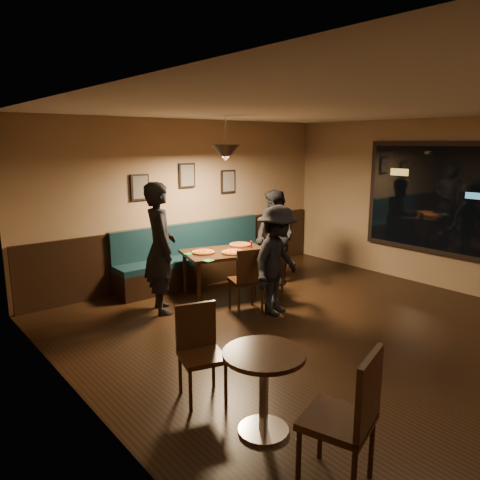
{
  "coord_description": "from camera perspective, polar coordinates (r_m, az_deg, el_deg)",
  "views": [
    {
      "loc": [
        -4.37,
        -3.33,
        2.4
      ],
      "look_at": [
        -0.01,
        2.0,
        0.95
      ],
      "focal_mm": 34.62,
      "sensor_mm": 36.0,
      "label": 1
    }
  ],
  "objects": [
    {
      "name": "diner_left",
      "position": [
        6.66,
        -9.82,
        -0.98
      ],
      "size": [
        0.64,
        0.79,
        1.88
      ],
      "primitive_type": "imported",
      "rotation": [
        0.0,
        0.0,
        1.26
      ],
      "color": "black",
      "rests_on": "floor"
    },
    {
      "name": "cutlery_set",
      "position": [
        7.11,
        0.1,
        -1.83
      ],
      "size": [
        0.2,
        0.04,
        0.0
      ],
      "primitive_type": "cube",
      "rotation": [
        0.0,
        0.0,
        1.47
      ],
      "color": "silver",
      "rests_on": "dining_table"
    },
    {
      "name": "chair_near_right",
      "position": [
        7.22,
        3.56,
        -4.05
      ],
      "size": [
        0.47,
        0.47,
        0.84
      ],
      "primitive_type": null,
      "rotation": [
        0.0,
        0.0,
        -0.31
      ],
      "color": "black",
      "rests_on": "floor"
    },
    {
      "name": "wall_left",
      "position": [
        3.74,
        -16.27,
        -4.15
      ],
      "size": [
        0.0,
        7.0,
        7.0
      ],
      "primitive_type": "plane",
      "rotation": [
        1.57,
        0.0,
        1.57
      ],
      "color": "#8C704F",
      "rests_on": "ground"
    },
    {
      "name": "dining_table",
      "position": [
        7.45,
        -1.71,
        -4.04
      ],
      "size": [
        1.5,
        1.17,
        0.71
      ],
      "primitive_type": "cube",
      "rotation": [
        0.0,
        0.0,
        -0.26
      ],
      "color": "black",
      "rests_on": "floor"
    },
    {
      "name": "floor",
      "position": [
        6.0,
        12.57,
        -12.01
      ],
      "size": [
        7.0,
        7.0,
        0.0
      ],
      "primitive_type": "plane",
      "color": "black",
      "rests_on": "ground"
    },
    {
      "name": "tabasco_bottle",
      "position": [
        7.57,
        1.38,
        -0.49
      ],
      "size": [
        0.04,
        0.04,
        0.13
      ],
      "primitive_type": "cylinder",
      "rotation": [
        0.0,
        0.0,
        -0.34
      ],
      "color": "maroon",
      "rests_on": "dining_table"
    },
    {
      "name": "picture_center",
      "position": [
        8.11,
        -6.57,
        7.92
      ],
      "size": [
        0.32,
        0.04,
        0.42
      ],
      "primitive_type": "cube",
      "color": "black",
      "rests_on": "wall_back"
    },
    {
      "name": "cafe_chair_near",
      "position": [
        3.53,
        11.91,
        -20.6
      ],
      "size": [
        0.58,
        0.58,
        1.04
      ],
      "primitive_type": null,
      "rotation": [
        0.0,
        0.0,
        0.33
      ],
      "color": "black",
      "rests_on": "floor"
    },
    {
      "name": "pendant_lamp",
      "position": [
        7.17,
        -1.8,
        10.68
      ],
      "size": [
        0.44,
        0.44,
        0.25
      ],
      "primitive_type": "cone",
      "rotation": [
        3.14,
        0.0,
        0.0
      ],
      "color": "black",
      "rests_on": "ceiling"
    },
    {
      "name": "window_frame",
      "position": [
        8.32,
        23.09,
        4.73
      ],
      "size": [
        0.06,
        2.56,
        1.86
      ],
      "primitive_type": "cube",
      "color": "black",
      "rests_on": "wall_right"
    },
    {
      "name": "pizza_c",
      "position": [
        7.74,
        0.01,
        -0.56
      ],
      "size": [
        0.44,
        0.44,
        0.04
      ],
      "primitive_type": "cylinder",
      "rotation": [
        0.0,
        0.0,
        0.31
      ],
      "color": "#C36524",
      "rests_on": "dining_table"
    },
    {
      "name": "napkin_b",
      "position": [
        6.79,
        -3.95,
        -2.53
      ],
      "size": [
        0.16,
        0.16,
        0.01
      ],
      "primitive_type": "cube",
      "rotation": [
        0.0,
        0.0,
        0.18
      ],
      "color": "#217D3F",
      "rests_on": "dining_table"
    },
    {
      "name": "picture_left",
      "position": [
        7.67,
        -12.24,
        6.38
      ],
      "size": [
        0.32,
        0.04,
        0.42
      ],
      "primitive_type": "cube",
      "color": "black",
      "rests_on": "wall_back"
    },
    {
      "name": "cafe_chair_far",
      "position": [
        4.49,
        -4.69,
        -13.89
      ],
      "size": [
        0.5,
        0.5,
        0.9
      ],
      "primitive_type": null,
      "rotation": [
        0.0,
        0.0,
        2.85
      ],
      "color": "black",
      "rests_on": "floor"
    },
    {
      "name": "cafe_table",
      "position": [
        4.06,
        2.95,
        -18.27
      ],
      "size": [
        0.73,
        0.73,
        0.73
      ],
      "primitive_type": "cylinder",
      "rotation": [
        0.0,
        0.0,
        -0.06
      ],
      "color": "black",
      "rests_on": "floor"
    },
    {
      "name": "wall_back",
      "position": [
        8.17,
        -6.61,
        4.78
      ],
      "size": [
        6.0,
        0.0,
        6.0
      ],
      "primitive_type": "plane",
      "rotation": [
        1.57,
        0.0,
        0.0
      ],
      "color": "#8C704F",
      "rests_on": "ground"
    },
    {
      "name": "pizza_b",
      "position": [
        7.21,
        -0.84,
        -1.5
      ],
      "size": [
        0.48,
        0.48,
        0.04
      ],
      "primitive_type": "cylinder",
      "rotation": [
        0.0,
        0.0,
        -0.42
      ],
      "color": "orange",
      "rests_on": "dining_table"
    },
    {
      "name": "wall_right",
      "position": [
        8.15,
        26.26,
        3.61
      ],
      "size": [
        0.0,
        7.0,
        7.0
      ],
      "primitive_type": "plane",
      "rotation": [
        1.57,
        0.0,
        -1.57
      ],
      "color": "#8C704F",
      "rests_on": "ground"
    },
    {
      "name": "ceiling",
      "position": [
        5.51,
        13.93,
        15.7
      ],
      "size": [
        7.0,
        7.0,
        0.0
      ],
      "primitive_type": "plane",
      "rotation": [
        3.14,
        0.0,
        0.0
      ],
      "color": "silver",
      "rests_on": "ground"
    },
    {
      "name": "pizza_a",
      "position": [
        7.24,
        -4.54,
        -1.49
      ],
      "size": [
        0.44,
        0.44,
        0.04
      ],
      "primitive_type": "cylinder",
      "rotation": [
        0.0,
        0.0,
        -0.31
      ],
      "color": "gold",
      "rests_on": "dining_table"
    },
    {
      "name": "napkin_a",
      "position": [
        7.22,
        -6.28,
        -1.7
      ],
      "size": [
        0.17,
        0.17,
        0.01
      ],
      "primitive_type": "cube",
      "rotation": [
        0.0,
        0.0,
        0.3
      ],
      "color": "#1C6C1E",
      "rests_on": "dining_table"
    },
    {
      "name": "diner_right",
      "position": [
        7.95,
        4.35,
        0.32
      ],
      "size": [
        0.62,
        0.79,
        1.62
      ],
      "primitive_type": "imported",
      "rotation": [
        0.0,
        0.0,
        -1.57
      ],
      "color": "black",
      "rests_on": "floor"
    },
    {
      "name": "window_glass",
      "position": [
        8.3,
        22.99,
        4.72
      ],
      "size": [
        0.0,
        2.4,
        2.4
      ],
      "primitive_type": "plane",
      "rotation": [
        1.57,
        0.0,
        -1.57
      ],
      "color": "black",
      "rests_on": "wall_right"
    },
    {
      "name": "booth_bench",
      "position": [
        8.09,
        -5.31,
        -1.75
      ],
      "size": [
        3.0,
        0.6,
        1.0
      ],
      "primitive_type": null,
      "color": "#0F232D",
      "rests_on": "ground"
    },
    {
      "name": "wainscot",
      "position": [
        8.31,
        -6.35,
        -1.41
      ],
      "size": [
        5.88,
        0.06,
        1.0
      ],
      "primitive_type": "cube",
      "color": "black",
      "rests_on": "ground"
    },
    {
      "name": "diner_front",
      "position": [
        6.52,
        4.56,
        -2.53
      ],
      "size": [
        1.14,
        0.87,
        1.56
      ],
      "primitive_type": "imported",
      "rotation": [
        0.0,
        0.0,
        0.32
      ],
      "color": "black",
      "rests_on": "floor"
    },
    {
      "name": "picture_right",
      "position": [
        8.64,
        -1.48,
        7.24
      ],
      "size": [
        0.32,
        0.04,
        0.42
      ],
      "primitive_type": "cube",
      "color": "black",
      "rests_on": "wall_back"
    },
    {
      "name": "chair_near_left",
      "position": [
        6.68,
        0.72,
        -4.85
      ],
      "size": [
        0.53,
        0.53,
        0.96
      ],
      "primitive_type": null,
      "rotation": [
        0.0,
        0.0,
        -0.3
      ],
      "color": "#311B0D",
      "rests_on": "floor"
    },
    {
      "name": "soda_glass",
      "position": [
        7.48,
        3.59,
        -0.61
      ],
      "size": [
        0.07,
        0.07,
        0.15
      ],
      "primitive_type": "cylinder",
      "rotation": [
        0.0,
        0.0,
        -0.03
      ],
      "color": "black",
      "rests_on": "dining_table"
    }
  ]
}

